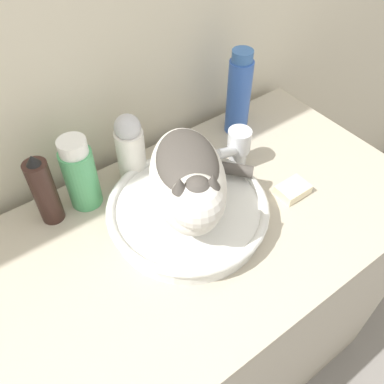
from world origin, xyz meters
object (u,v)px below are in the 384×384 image
Objects in this scene: soap_bar at (293,190)px; lotion_bottle_white at (131,149)px; faucet at (237,148)px; cat at (189,178)px; shampoo_bottle_tall at (239,94)px; mouthwash_bottle at (80,174)px; hairspray_can_black at (44,191)px.

lotion_bottle_white is at bearing 135.84° from soap_bar.
faucet is at bearing 108.86° from soap_bar.
cat is 0.30m from soap_bar.
cat is at bearing 2.54° from faucet.
lotion_bottle_white reaches higher than faucet.
soap_bar is (-0.05, -0.27, -0.10)m from shampoo_bottle_tall.
shampoo_bottle_tall is 1.26× the size of lotion_bottle_white.
faucet is at bearing -27.60° from lotion_bottle_white.
mouthwash_bottle is (-0.35, 0.12, 0.02)m from faucet.
soap_bar is (0.41, -0.27, -0.08)m from mouthwash_bottle.
lotion_bottle_white is (-0.02, 0.20, -0.05)m from cat.
shampoo_bottle_tall reaches higher than hairspray_can_black.
mouthwash_bottle reaches higher than soap_bar.
hairspray_can_black is (-0.44, 0.12, 0.02)m from faucet.
hairspray_can_black is at bearing 180.00° from mouthwash_bottle.
mouthwash_bottle is at bearing 146.47° from soap_bar.
hairspray_can_black reaches higher than mouthwash_bottle.
hairspray_can_black reaches higher than faucet.
lotion_bottle_white is (-0.33, 0.00, -0.02)m from shampoo_bottle_tall.
mouthwash_bottle is at bearing -0.00° from hairspray_can_black.
cat is 1.66× the size of lotion_bottle_white.
cat is 0.21m from lotion_bottle_white.
cat reaches higher than lotion_bottle_white.
faucet is at bearing -131.26° from shampoo_bottle_tall.
lotion_bottle_white is at bearing 0.00° from mouthwash_bottle.
hairspray_can_black is at bearing -102.90° from cat.
shampoo_bottle_tall is 1.27× the size of hairspray_can_black.
shampoo_bottle_tall is (0.10, 0.12, 0.05)m from faucet.
mouthwash_bottle reaches higher than faucet.
shampoo_bottle_tall is 0.33m from lotion_bottle_white.
lotion_bottle_white is at bearing -47.11° from faucet.
mouthwash_bottle is at bearing 180.00° from shampoo_bottle_tall.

